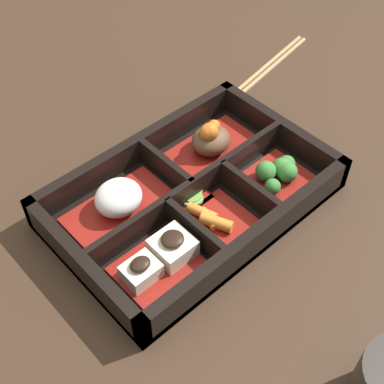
{
  "coord_description": "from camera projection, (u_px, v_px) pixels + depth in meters",
  "views": [
    {
      "loc": [
        -0.29,
        -0.32,
        0.51
      ],
      "look_at": [
        0.0,
        0.0,
        0.03
      ],
      "focal_mm": 50.0,
      "sensor_mm": 36.0,
      "label": 1
    }
  ],
  "objects": [
    {
      "name": "ground_plane",
      "position": [
        192.0,
        205.0,
        0.67
      ],
      "size": [
        3.0,
        3.0,
        0.0
      ],
      "primitive_type": "plane",
      "color": "#382619"
    },
    {
      "name": "bento_base",
      "position": [
        192.0,
        203.0,
        0.67
      ],
      "size": [
        0.34,
        0.22,
        0.01
      ],
      "color": "black",
      "rests_on": "ground_plane"
    },
    {
      "name": "bento_rim",
      "position": [
        193.0,
        194.0,
        0.65
      ],
      "size": [
        0.34,
        0.22,
        0.05
      ],
      "color": "black",
      "rests_on": "ground_plane"
    },
    {
      "name": "bowl_rice",
      "position": [
        119.0,
        201.0,
        0.64
      ],
      "size": [
        0.13,
        0.08,
        0.04
      ],
      "color": "maroon",
      "rests_on": "bento_base"
    },
    {
      "name": "bowl_stew",
      "position": [
        211.0,
        142.0,
        0.71
      ],
      "size": [
        0.13,
        0.08,
        0.05
      ],
      "color": "maroon",
      "rests_on": "bento_base"
    },
    {
      "name": "bowl_tofu",
      "position": [
        160.0,
        259.0,
        0.59
      ],
      "size": [
        0.09,
        0.07,
        0.04
      ],
      "color": "maroon",
      "rests_on": "bento_base"
    },
    {
      "name": "bowl_carrots",
      "position": [
        217.0,
        219.0,
        0.64
      ],
      "size": [
        0.07,
        0.07,
        0.02
      ],
      "color": "maroon",
      "rests_on": "bento_base"
    },
    {
      "name": "bowl_greens",
      "position": [
        278.0,
        174.0,
        0.68
      ],
      "size": [
        0.08,
        0.07,
        0.03
      ],
      "color": "maroon",
      "rests_on": "bento_base"
    },
    {
      "name": "bowl_pickles",
      "position": [
        193.0,
        196.0,
        0.66
      ],
      "size": [
        0.04,
        0.04,
        0.01
      ],
      "color": "maroon",
      "rests_on": "bento_base"
    },
    {
      "name": "chopsticks",
      "position": [
        271.0,
        64.0,
        0.87
      ],
      "size": [
        0.2,
        0.05,
        0.01
      ],
      "color": "#A87F51",
      "rests_on": "ground_plane"
    }
  ]
}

